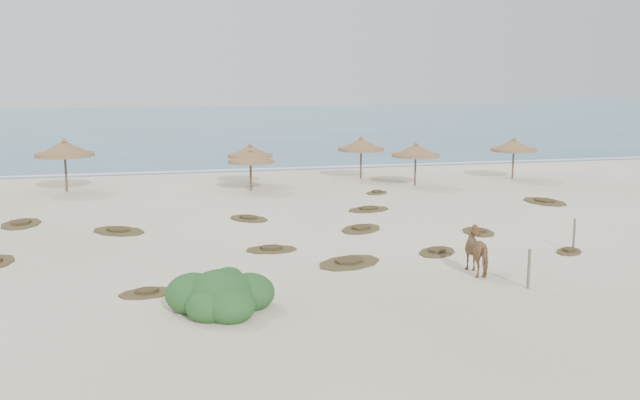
% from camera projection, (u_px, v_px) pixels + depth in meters
% --- Properties ---
extents(ground, '(160.00, 160.00, 0.00)m').
position_uv_depth(ground, '(336.00, 267.00, 24.49)').
color(ground, '#EFE4C5').
rests_on(ground, ground).
extents(ocean, '(200.00, 100.00, 0.01)m').
position_uv_depth(ocean, '(195.00, 123.00, 96.31)').
color(ocean, '#2C6686').
rests_on(ocean, ground).
extents(foam_line, '(70.00, 0.60, 0.01)m').
position_uv_depth(foam_line, '(241.00, 170.00, 49.39)').
color(foam_line, silver).
rests_on(foam_line, ground).
extents(palapa_1, '(4.18, 4.18, 3.07)m').
position_uv_depth(palapa_1, '(64.00, 150.00, 39.83)').
color(palapa_1, brown).
rests_on(palapa_1, ground).
extents(palapa_2, '(3.44, 3.44, 2.47)m').
position_uv_depth(palapa_2, '(251.00, 157.00, 40.16)').
color(palapa_2, brown).
rests_on(palapa_2, ground).
extents(palapa_3, '(3.12, 3.12, 2.53)m').
position_uv_depth(palapa_3, '(250.00, 152.00, 42.54)').
color(palapa_3, brown).
rests_on(palapa_3, ground).
extents(palapa_4, '(3.85, 3.85, 2.75)m').
position_uv_depth(palapa_4, '(361.00, 145.00, 44.82)').
color(palapa_4, brown).
rests_on(palapa_4, ground).
extents(palapa_5, '(3.06, 3.06, 2.65)m').
position_uv_depth(palapa_5, '(416.00, 151.00, 42.01)').
color(palapa_5, brown).
rests_on(palapa_5, ground).
extents(palapa_6, '(3.50, 3.50, 2.69)m').
position_uv_depth(palapa_6, '(514.00, 146.00, 44.78)').
color(palapa_6, brown).
rests_on(palapa_6, ground).
extents(horse, '(0.85, 1.82, 1.53)m').
position_uv_depth(horse, '(480.00, 251.00, 23.52)').
color(horse, '#916442').
rests_on(horse, ground).
extents(fence_post_near, '(0.10, 0.10, 1.25)m').
position_uv_depth(fence_post_near, '(529.00, 269.00, 21.89)').
color(fence_post_near, '#706354').
rests_on(fence_post_near, ground).
extents(fence_post_far, '(0.10, 0.10, 1.20)m').
position_uv_depth(fence_post_far, '(574.00, 235.00, 26.70)').
color(fence_post_far, '#706354').
rests_on(fence_post_far, ground).
extents(bush, '(3.07, 2.71, 1.38)m').
position_uv_depth(bush, '(221.00, 296.00, 19.81)').
color(bush, '#285524').
rests_on(bush, ground).
extents(scrub_1, '(2.95, 2.94, 0.16)m').
position_uv_depth(scrub_1, '(119.00, 231.00, 29.90)').
color(scrub_1, brown).
rests_on(scrub_1, ground).
extents(scrub_2, '(2.01, 1.37, 0.16)m').
position_uv_depth(scrub_2, '(271.00, 249.00, 26.75)').
color(scrub_2, brown).
rests_on(scrub_2, ground).
extents(scrub_3, '(2.61, 2.63, 0.16)m').
position_uv_depth(scrub_3, '(361.00, 229.00, 30.31)').
color(scrub_3, brown).
rests_on(scrub_3, ground).
extents(scrub_4, '(1.40, 2.00, 0.16)m').
position_uv_depth(scrub_4, '(478.00, 232.00, 29.74)').
color(scrub_4, brown).
rests_on(scrub_4, ground).
extents(scrub_5, '(2.09, 2.93, 0.16)m').
position_uv_depth(scrub_5, '(545.00, 201.00, 36.82)').
color(scrub_5, brown).
rests_on(scrub_5, ground).
extents(scrub_6, '(1.86, 2.66, 0.16)m').
position_uv_depth(scrub_6, '(21.00, 224.00, 31.34)').
color(scrub_6, brown).
rests_on(scrub_6, ground).
extents(scrub_7, '(2.54, 2.06, 0.16)m').
position_uv_depth(scrub_7, '(369.00, 209.00, 34.69)').
color(scrub_7, brown).
rests_on(scrub_7, ground).
extents(scrub_9, '(3.04, 2.72, 0.16)m').
position_uv_depth(scrub_9, '(349.00, 262.00, 24.88)').
color(scrub_9, brown).
rests_on(scrub_9, ground).
extents(scrub_10, '(1.82, 1.80, 0.16)m').
position_uv_depth(scrub_10, '(377.00, 192.00, 39.63)').
color(scrub_10, brown).
rests_on(scrub_10, ground).
extents(scrub_11, '(1.86, 1.40, 0.16)m').
position_uv_depth(scrub_11, '(147.00, 293.00, 21.41)').
color(scrub_11, brown).
rests_on(scrub_11, ground).
extents(scrub_12, '(1.57, 1.55, 0.16)m').
position_uv_depth(scrub_12, '(569.00, 251.00, 26.44)').
color(scrub_12, brown).
rests_on(scrub_12, ground).
extents(scrub_13, '(2.30, 2.48, 0.16)m').
position_uv_depth(scrub_13, '(249.00, 218.00, 32.48)').
color(scrub_13, brown).
rests_on(scrub_13, ground).
extents(scrub_14, '(2.17, 2.18, 0.16)m').
position_uv_depth(scrub_14, '(437.00, 252.00, 26.38)').
color(scrub_14, brown).
rests_on(scrub_14, ground).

